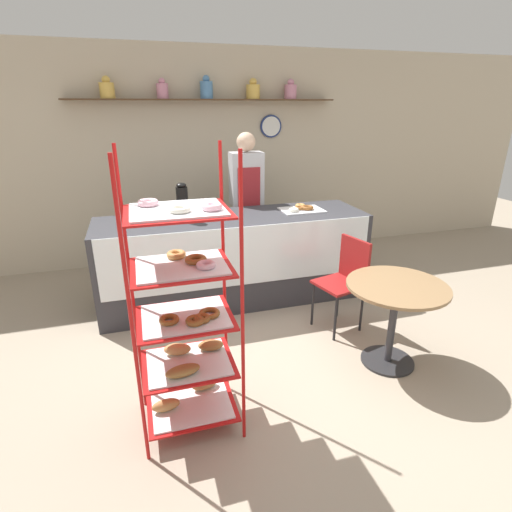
{
  "coord_description": "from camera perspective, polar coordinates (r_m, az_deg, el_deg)",
  "views": [
    {
      "loc": [
        -0.92,
        -2.64,
        2.02
      ],
      "look_at": [
        0.0,
        0.44,
        0.79
      ],
      "focal_mm": 28.0,
      "sensor_mm": 36.0,
      "label": 1
    }
  ],
  "objects": [
    {
      "name": "pastry_rack",
      "position": [
        2.52,
        -9.98,
        -8.77
      ],
      "size": [
        0.62,
        0.51,
        1.82
      ],
      "color": "#B71414",
      "rests_on": "ground_plane"
    },
    {
      "name": "donut_tray_counter",
      "position": [
        4.4,
        6.52,
        6.72
      ],
      "size": [
        0.46,
        0.33,
        0.05
      ],
      "color": "silver",
      "rests_on": "display_counter"
    },
    {
      "name": "person_worker",
      "position": [
        4.72,
        -1.36,
        7.91
      ],
      "size": [
        0.37,
        0.23,
        1.73
      ],
      "color": "#282833",
      "rests_on": "ground_plane"
    },
    {
      "name": "coffee_carafe",
      "position": [
        4.0,
        -10.47,
        7.54
      ],
      "size": [
        0.11,
        0.11,
        0.38
      ],
      "color": "black",
      "rests_on": "display_counter"
    },
    {
      "name": "back_wall",
      "position": [
        5.44,
        -6.96,
        13.9
      ],
      "size": [
        10.0,
        0.3,
        2.7
      ],
      "color": "beige",
      "rests_on": "ground_plane"
    },
    {
      "name": "cafe_chair",
      "position": [
        3.8,
        12.75,
        -2.63
      ],
      "size": [
        0.46,
        0.46,
        0.87
      ],
      "rotation": [
        0.0,
        0.0,
        4.97
      ],
      "color": "black",
      "rests_on": "ground_plane"
    },
    {
      "name": "cafe_table",
      "position": [
        3.36,
        19.23,
        -6.52
      ],
      "size": [
        0.78,
        0.78,
        0.71
      ],
      "color": "#262628",
      "rests_on": "ground_plane"
    },
    {
      "name": "ground_plane",
      "position": [
        3.45,
        2.15,
        -14.96
      ],
      "size": [
        14.0,
        14.0,
        0.0
      ],
      "primitive_type": "plane",
      "color": "gray"
    },
    {
      "name": "display_counter",
      "position": [
        4.28,
        -3.09,
        -0.36
      ],
      "size": [
        2.8,
        0.79,
        0.93
      ],
      "color": "#333338",
      "rests_on": "ground_plane"
    }
  ]
}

